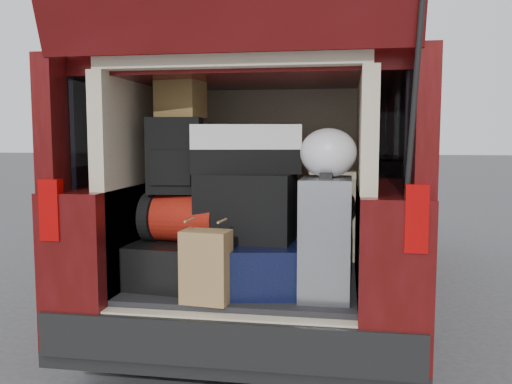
# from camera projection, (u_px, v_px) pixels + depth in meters

# --- Properties ---
(minivan) EXTENTS (1.90, 5.35, 2.77)m
(minivan) POSITION_uv_depth(u_px,v_px,m) (280.00, 191.00, 4.65)
(minivan) COLOR black
(minivan) RESTS_ON ground
(load_floor) EXTENTS (1.24, 1.05, 0.55)m
(load_floor) POSITION_uv_depth(u_px,v_px,m) (247.00, 325.00, 3.17)
(load_floor) COLOR black
(load_floor) RESTS_ON ground
(black_hardshell) EXTENTS (0.49, 0.64, 0.24)m
(black_hardshell) POSITION_uv_depth(u_px,v_px,m) (178.00, 261.00, 3.09)
(black_hardshell) COLOR black
(black_hardshell) RESTS_ON load_floor
(navy_hardshell) EXTENTS (0.57, 0.66, 0.25)m
(navy_hardshell) POSITION_uv_depth(u_px,v_px,m) (254.00, 264.00, 2.97)
(navy_hardshell) COLOR black
(navy_hardshell) RESTS_ON load_floor
(silver_roller) EXTENTS (0.26, 0.41, 0.61)m
(silver_roller) POSITION_uv_depth(u_px,v_px,m) (326.00, 237.00, 2.80)
(silver_roller) COLOR silver
(silver_roller) RESTS_ON load_floor
(kraft_bag) EXTENTS (0.25, 0.17, 0.36)m
(kraft_bag) POSITION_uv_depth(u_px,v_px,m) (206.00, 267.00, 2.69)
(kraft_bag) COLOR olive
(kraft_bag) RESTS_ON load_floor
(red_duffel) EXTENTS (0.45, 0.32, 0.27)m
(red_duffel) POSITION_uv_depth(u_px,v_px,m) (183.00, 217.00, 3.04)
(red_duffel) COLOR #A0190E
(red_duffel) RESTS_ON black_hardshell
(black_soft_case) EXTENTS (0.54, 0.35, 0.37)m
(black_soft_case) POSITION_uv_depth(u_px,v_px,m) (246.00, 207.00, 2.96)
(black_soft_case) COLOR black
(black_soft_case) RESTS_ON navy_hardshell
(backpack) EXTENTS (0.31, 0.21, 0.42)m
(backpack) POSITION_uv_depth(u_px,v_px,m) (175.00, 156.00, 3.00)
(backpack) COLOR black
(backpack) RESTS_ON red_duffel
(twotone_duffel) EXTENTS (0.64, 0.42, 0.26)m
(twotone_duffel) POSITION_uv_depth(u_px,v_px,m) (245.00, 149.00, 3.00)
(twotone_duffel) COLOR white
(twotone_duffel) RESTS_ON black_soft_case
(grocery_sack_lower) EXTENTS (0.26, 0.23, 0.21)m
(grocery_sack_lower) POSITION_uv_depth(u_px,v_px,m) (181.00, 98.00, 3.01)
(grocery_sack_lower) COLOR brown
(grocery_sack_lower) RESTS_ON backpack
(plastic_bag_right) EXTENTS (0.33, 0.31, 0.25)m
(plastic_bag_right) POSITION_uv_depth(u_px,v_px,m) (328.00, 153.00, 2.80)
(plastic_bag_right) COLOR white
(plastic_bag_right) RESTS_ON silver_roller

